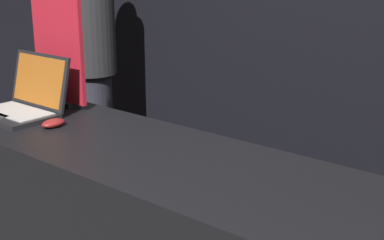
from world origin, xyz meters
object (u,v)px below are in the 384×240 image
at_px(laptop_front, 24,101).
at_px(promo_stand_front, 59,52).
at_px(mouse_front, 53,123).
at_px(person_bystander, 89,62).

height_order(laptop_front, promo_stand_front, promo_stand_front).
distance_m(mouse_front, promo_stand_front, 0.41).
relative_size(mouse_front, promo_stand_front, 0.20).
distance_m(laptop_front, mouse_front, 0.26).
height_order(mouse_front, promo_stand_front, promo_stand_front).
bearing_deg(person_bystander, mouse_front, -46.32).
bearing_deg(person_bystander, promo_stand_front, -47.54).
xyz_separation_m(promo_stand_front, person_bystander, (-0.64, 0.69, -0.22)).
bearing_deg(promo_stand_front, laptop_front, -90.00).
bearing_deg(laptop_front, promo_stand_front, 90.00).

